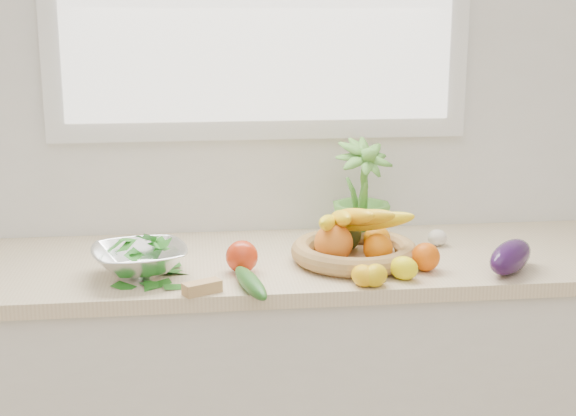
{
  "coord_description": "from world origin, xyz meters",
  "views": [
    {
      "loc": [
        -0.21,
        -0.24,
        1.58
      ],
      "look_at": [
        0.05,
        1.93,
        1.05
      ],
      "focal_mm": 50.0,
      "sensor_mm": 36.0,
      "label": 1
    }
  ],
  "objects": [
    {
      "name": "back_wall",
      "position": [
        0.0,
        2.25,
        1.35
      ],
      "size": [
        4.5,
        0.02,
        2.7
      ],
      "primitive_type": "cube",
      "color": "white",
      "rests_on": "ground"
    },
    {
      "name": "counter_cabinet",
      "position": [
        0.0,
        1.95,
        0.43
      ],
      "size": [
        2.2,
        0.58,
        0.86
      ],
      "primitive_type": "cube",
      "color": "silver",
      "rests_on": "ground"
    },
    {
      "name": "countertop",
      "position": [
        0.0,
        1.95,
        0.88
      ],
      "size": [
        2.24,
        0.62,
        0.04
      ],
      "primitive_type": "cube",
      "color": "beige",
      "rests_on": "counter_cabinet"
    },
    {
      "name": "orange_loose",
      "position": [
        0.41,
        1.78,
        0.94
      ],
      "size": [
        0.1,
        0.1,
        0.08
      ],
      "primitive_type": "sphere",
      "rotation": [
        0.0,
        0.0,
        -0.37
      ],
      "color": "#E65807",
      "rests_on": "countertop"
    },
    {
      "name": "lemon_a",
      "position": [
        0.21,
        1.67,
        0.93
      ],
      "size": [
        0.09,
        0.09,
        0.06
      ],
      "primitive_type": "ellipsoid",
      "rotation": [
        0.0,
        0.0,
        0.53
      ],
      "color": "#FAB10D",
      "rests_on": "countertop"
    },
    {
      "name": "lemon_b",
      "position": [
        0.24,
        1.67,
        0.93
      ],
      "size": [
        0.09,
        0.09,
        0.06
      ],
      "primitive_type": "ellipsoid",
      "rotation": [
        0.0,
        0.0,
        -0.73
      ],
      "color": "yellow",
      "rests_on": "countertop"
    },
    {
      "name": "lemon_c",
      "position": [
        0.33,
        1.72,
        0.93
      ],
      "size": [
        0.1,
        0.1,
        0.06
      ],
      "primitive_type": "ellipsoid",
      "rotation": [
        0.0,
        0.0,
        0.83
      ],
      "color": "#FDE90D",
      "rests_on": "countertop"
    },
    {
      "name": "apple",
      "position": [
        -0.09,
        1.83,
        0.94
      ],
      "size": [
        0.09,
        0.09,
        0.09
      ],
      "primitive_type": "sphere",
      "rotation": [
        0.0,
        0.0,
        0.02
      ],
      "color": "red",
      "rests_on": "countertop"
    },
    {
      "name": "ginger",
      "position": [
        -0.2,
        1.67,
        0.92
      ],
      "size": [
        0.1,
        0.08,
        0.03
      ],
      "primitive_type": "cube",
      "rotation": [
        0.0,
        0.0,
        0.46
      ],
      "color": "tan",
      "rests_on": "countertop"
    },
    {
      "name": "garlic_a",
      "position": [
        0.16,
        1.91,
        0.92
      ],
      "size": [
        0.05,
        0.05,
        0.04
      ],
      "primitive_type": "ellipsoid",
      "rotation": [
        0.0,
        0.0,
        -0.1
      ],
      "color": "beige",
      "rests_on": "countertop"
    },
    {
      "name": "garlic_b",
      "position": [
        0.51,
        2.01,
        0.92
      ],
      "size": [
        0.06,
        0.06,
        0.05
      ],
      "primitive_type": "ellipsoid",
      "rotation": [
        0.0,
        0.0,
        0.07
      ],
      "color": "silver",
      "rests_on": "countertop"
    },
    {
      "name": "garlic_c",
      "position": [
        0.33,
        1.9,
        0.92
      ],
      "size": [
        0.05,
        0.05,
        0.04
      ],
      "primitive_type": "ellipsoid",
      "rotation": [
        0.0,
        0.0,
        0.03
      ],
      "color": "white",
      "rests_on": "countertop"
    },
    {
      "name": "eggplant",
      "position": [
        0.63,
        1.74,
        0.94
      ],
      "size": [
        0.21,
        0.22,
        0.09
      ],
      "primitive_type": "ellipsoid",
      "rotation": [
        0.0,
        0.0,
        -0.73
      ],
      "color": "#2A103C",
      "rests_on": "countertop"
    },
    {
      "name": "cucumber",
      "position": [
        -0.08,
        1.67,
        0.92
      ],
      "size": [
        0.09,
        0.25,
        0.05
      ],
      "primitive_type": "ellipsoid",
      "rotation": [
        0.0,
        0.0,
        0.21
      ],
      "color": "#1B591A",
      "rests_on": "countertop"
    },
    {
      "name": "radish",
      "position": [
        -0.07,
        1.67,
        0.92
      ],
      "size": [
        0.04,
        0.04,
        0.03
      ],
      "primitive_type": "sphere",
      "rotation": [
        0.0,
        0.0,
        0.21
      ],
      "color": "red",
      "rests_on": "countertop"
    },
    {
      "name": "potted_herb",
      "position": [
        0.29,
        2.08,
        1.05
      ],
      "size": [
        0.24,
        0.24,
        0.33
      ],
      "primitive_type": "imported",
      "rotation": [
        0.0,
        0.0,
        0.38
      ],
      "color": "#559A38",
      "rests_on": "countertop"
    },
    {
      "name": "fruit_basket",
      "position": [
        0.23,
        1.88,
        0.95
      ],
      "size": [
        0.45,
        0.45,
        0.19
      ],
      "color": "#A87B4A",
      "rests_on": "countertop"
    },
    {
      "name": "colander_with_spinach",
      "position": [
        -0.36,
        1.82,
        0.97
      ],
      "size": [
        0.29,
        0.29,
        0.13
      ],
      "color": "white",
      "rests_on": "countertop"
    }
  ]
}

